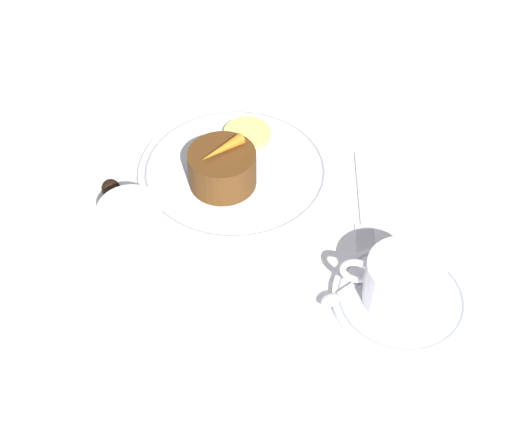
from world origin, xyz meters
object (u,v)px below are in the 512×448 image
at_px(wine_glass, 133,232).
at_px(dessert_cake, 223,167).
at_px(dinner_plate, 235,172).
at_px(coffee_cup, 402,281).
at_px(fork, 363,213).

xyz_separation_m(wine_glass, dessert_cake, (-0.05, -0.15, -0.03)).
relative_size(dinner_plate, dessert_cake, 2.94).
height_order(dinner_plate, coffee_cup, coffee_cup).
xyz_separation_m(coffee_cup, dessert_cake, (0.23, -0.12, -0.00)).
bearing_deg(wine_glass, coffee_cup, -173.88).
distance_m(coffee_cup, dessert_cake, 0.26).
bearing_deg(dessert_cake, wine_glass, 70.56).
height_order(dinner_plate, dessert_cake, dessert_cake).
relative_size(dinner_plate, coffee_cup, 2.25).
bearing_deg(coffee_cup, fork, -65.29).
bearing_deg(dessert_cake, fork, -179.88).
height_order(wine_glass, dessert_cake, wine_glass).
height_order(fork, dessert_cake, dessert_cake).
relative_size(dinner_plate, fork, 1.37).
bearing_deg(fork, coffee_cup, 114.71).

